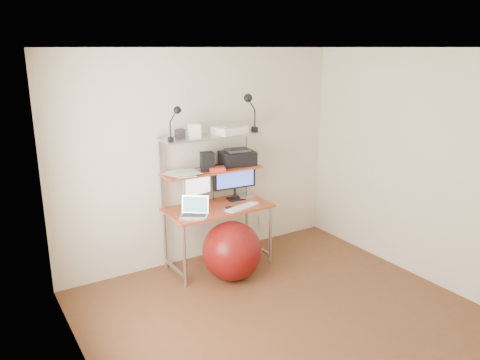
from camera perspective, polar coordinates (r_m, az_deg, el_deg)
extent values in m
plane|color=brown|center=(4.62, 6.60, -17.01)|extent=(3.60, 3.60, 0.00)
plane|color=white|center=(3.88, 7.81, 15.73)|extent=(3.60, 3.60, 0.00)
plane|color=#EFE5C8|center=(5.54, -4.58, 2.78)|extent=(3.60, 0.00, 3.60)
plane|color=#EFE5C8|center=(3.32, -18.05, -7.08)|extent=(0.00, 3.60, 3.60)
plane|color=#EFE5C8|center=(5.36, 22.32, 1.18)|extent=(0.00, 3.60, 3.60)
cube|color=#AB4C21|center=(5.38, -2.69, -3.41)|extent=(1.20, 0.60, 0.03)
cylinder|color=#AEAEB3|center=(5.07, -6.78, -9.27)|extent=(0.04, 0.04, 0.71)
cylinder|color=#AEAEB3|center=(5.51, -9.11, -7.26)|extent=(0.04, 0.04, 0.71)
cylinder|color=#AEAEB3|center=(5.59, 3.72, -6.73)|extent=(0.04, 0.04, 0.71)
cylinder|color=#AEAEB3|center=(5.99, 0.83, -5.12)|extent=(0.04, 0.04, 0.71)
cube|color=#AEAEB3|center=(5.25, -9.59, 0.73)|extent=(0.03, 0.04, 0.84)
cube|color=#AEAEB3|center=(5.76, 0.94, 2.31)|extent=(0.03, 0.04, 0.84)
cube|color=#AB4C21|center=(5.37, -3.43, 1.17)|extent=(1.18, 0.34, 0.02)
cube|color=#AEAEB3|center=(5.28, -3.50, 5.37)|extent=(1.18, 0.34, 0.02)
cube|color=white|center=(6.22, 2.66, -4.84)|extent=(0.08, 0.01, 0.12)
cube|color=#AFAFB4|center=(5.41, -5.05, -3.09)|extent=(0.22, 0.19, 0.01)
cylinder|color=#AFAFB4|center=(5.41, -5.16, -2.44)|extent=(0.03, 0.03, 0.10)
cube|color=#AFAFB4|center=(5.35, -5.22, -0.33)|extent=(0.41, 0.14, 0.31)
plane|color=white|center=(5.33, -5.14, -0.38)|extent=(0.36, 0.10, 0.37)
cube|color=black|center=(5.62, -0.53, -2.29)|extent=(0.21, 0.17, 0.01)
cylinder|color=black|center=(5.62, -0.64, -1.59)|extent=(0.03, 0.03, 0.12)
cube|color=black|center=(5.56, -0.65, 0.58)|extent=(0.54, 0.08, 0.32)
plane|color=#435CE4|center=(5.54, -0.55, 0.54)|extent=(0.48, 0.04, 0.48)
cube|color=silver|center=(5.10, -5.59, -4.33)|extent=(0.36, 0.34, 0.01)
cube|color=#2F2F32|center=(5.09, -5.59, -4.23)|extent=(0.27, 0.25, 0.00)
cube|color=silver|center=(5.16, -5.42, -2.88)|extent=(0.27, 0.22, 0.19)
plane|color=#6A97B2|center=(5.16, -5.42, -2.88)|extent=(0.26, 0.21, 0.26)
cube|color=white|center=(5.33, 0.23, -3.33)|extent=(0.45, 0.22, 0.01)
cube|color=white|center=(5.44, 1.83, -2.90)|extent=(0.09, 0.06, 0.02)
cube|color=silver|center=(5.70, 0.65, -1.92)|extent=(0.23, 0.23, 0.04)
cube|color=black|center=(5.30, -1.27, -3.48)|extent=(0.09, 0.13, 0.01)
cube|color=black|center=(5.55, -0.32, 2.68)|extent=(0.44, 0.33, 0.16)
cube|color=#2F2F32|center=(5.53, -0.32, 3.66)|extent=(0.30, 0.24, 0.03)
cube|color=black|center=(5.31, -4.02, 2.28)|extent=(0.18, 0.18, 0.21)
cube|color=red|center=(5.28, -2.83, 1.33)|extent=(0.20, 0.17, 0.05)
cube|color=white|center=(5.36, -1.26, 6.12)|extent=(0.42, 0.32, 0.08)
cube|color=#AFAFB4|center=(5.35, -1.26, 6.64)|extent=(0.35, 0.25, 0.01)
cube|color=white|center=(5.12, -5.62, 5.99)|extent=(0.15, 0.14, 0.15)
cube|color=#2F2F32|center=(5.17, -7.33, 5.67)|extent=(0.09, 0.09, 0.09)
cube|color=black|center=(4.95, -8.44, 4.91)|extent=(0.04, 0.05, 0.04)
cylinder|color=black|center=(4.93, -8.49, 6.09)|extent=(0.01, 0.01, 0.16)
sphere|color=black|center=(4.93, -7.65, 8.45)|extent=(0.08, 0.08, 0.08)
cube|color=black|center=(5.50, 1.79, 6.21)|extent=(0.05, 0.07, 0.05)
cylinder|color=black|center=(5.48, 1.81, 7.51)|extent=(0.02, 0.02, 0.20)
sphere|color=black|center=(5.38, 0.98, 9.97)|extent=(0.10, 0.10, 0.10)
sphere|color=maroon|center=(5.23, -0.98, -8.64)|extent=(0.66, 0.66, 0.66)
cube|color=white|center=(5.20, -7.65, 0.72)|extent=(0.30, 0.34, 0.00)
cube|color=white|center=(5.16, -6.79, 0.69)|extent=(0.26, 0.32, 0.00)
cube|color=white|center=(5.23, -7.43, 0.92)|extent=(0.27, 0.32, 0.00)
cube|color=white|center=(5.21, -6.27, 0.97)|extent=(0.21, 0.28, 0.00)
cube|color=white|center=(5.20, -7.05, 0.96)|extent=(0.27, 0.32, 0.00)
cube|color=white|center=(5.16, -7.14, 0.90)|extent=(0.30, 0.34, 0.00)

